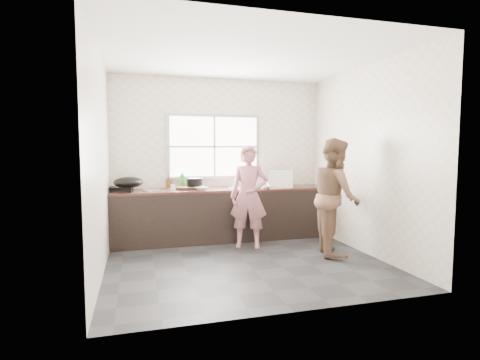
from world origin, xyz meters
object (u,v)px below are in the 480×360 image
object	(u,v)px
bottle_green	(182,179)
person_side	(335,196)
plate_food	(181,188)
bowl_crabs	(273,185)
dish_rack	(280,178)
woman	(249,200)
bottle_brown_tall	(170,182)
bowl_mince	(201,189)
bottle_brown_short	(197,183)
wok	(128,182)
cutting_board	(188,188)
glass_jar	(173,187)
pot_lid_left	(151,190)
burner	(120,188)
black_pot	(195,184)
bowl_held	(266,187)
pot_lid_right	(170,188)

from	to	relation	value
bottle_green	person_side	bearing A→B (deg)	-35.97
plate_food	bottle_green	xyz separation A→B (m)	(0.04, 0.13, 0.15)
bowl_crabs	dish_rack	distance (m)	0.18
person_side	woman	bearing A→B (deg)	73.69
bottle_brown_tall	bowl_mince	bearing A→B (deg)	-40.26
bottle_brown_short	wok	xyz separation A→B (m)	(-1.11, -0.30, 0.07)
bottle_brown_short	dish_rack	distance (m)	1.41
woman	wok	size ratio (longest dim) A/B	3.32
cutting_board	glass_jar	xyz separation A→B (m)	(-0.25, -0.04, 0.02)
woman	cutting_board	world-z (taller)	woman
bottle_brown_short	pot_lid_left	world-z (taller)	bottle_brown_short
burner	wok	world-z (taller)	wok
bowl_crabs	person_side	bearing A→B (deg)	-68.68
black_pot	pot_lid_left	bearing A→B (deg)	-177.38
plate_food	bottle_brown_tall	size ratio (longest dim) A/B	1.05
burner	pot_lid_left	size ratio (longest dim) A/B	1.44
bowl_mince	burner	xyz separation A→B (m)	(-1.25, 0.34, 0.01)
woman	pot_lid_left	size ratio (longest dim) A/B	5.37
person_side	bowl_crabs	world-z (taller)	person_side
person_side	wok	bearing A→B (deg)	83.53
bowl_mince	pot_lid_left	distance (m)	0.79
plate_food	bottle_brown_short	size ratio (longest dim) A/B	1.48
bowl_crabs	wok	distance (m)	2.38
bowl_held	bottle_brown_tall	bearing A→B (deg)	165.60
bowl_held	burner	bearing A→B (deg)	171.70
bottle_green	dish_rack	distance (m)	1.66
bowl_mince	dish_rack	world-z (taller)	dish_rack
cutting_board	bottle_green	distance (m)	0.24
bottle_brown_tall	bottle_brown_short	xyz separation A→B (m)	(0.46, 0.00, -0.03)
bottle_brown_tall	burner	distance (m)	0.79
dish_rack	pot_lid_right	distance (m)	1.85
woman	cutting_board	distance (m)	1.04
bowl_crabs	bottle_brown_short	bearing A→B (deg)	170.50
pot_lid_left	bowl_mince	bearing A→B (deg)	-12.32
dish_rack	pot_lid_left	bearing A→B (deg)	-161.87
person_side	bottle_green	world-z (taller)	person_side
black_pot	bottle_green	size ratio (longest dim) A/B	0.79
cutting_board	black_pot	size ratio (longest dim) A/B	1.66
pot_lid_right	bowl_held	bearing A→B (deg)	-14.52
bottle_green	cutting_board	bearing A→B (deg)	-68.90
bowl_crabs	black_pot	distance (m)	1.35
cutting_board	wok	size ratio (longest dim) A/B	0.92
black_pot	burner	xyz separation A→B (m)	(-1.17, 0.13, -0.06)
glass_jar	pot_lid_right	bearing A→B (deg)	94.09
bowl_mince	bottle_brown_tall	world-z (taller)	bottle_brown_tall
dish_rack	person_side	bearing A→B (deg)	-51.81
black_pot	glass_jar	world-z (taller)	black_pot
woman	bowl_mince	world-z (taller)	woman
bottle_brown_short	cutting_board	bearing A→B (deg)	-133.41
cutting_board	pot_lid_left	distance (m)	0.59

